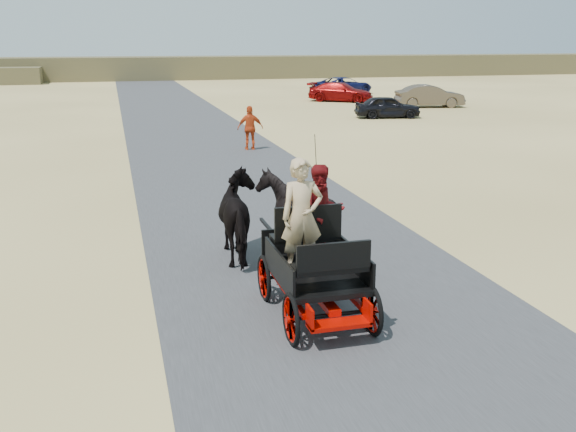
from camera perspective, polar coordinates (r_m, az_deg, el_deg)
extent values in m
plane|color=tan|center=(12.11, 2.23, -5.01)|extent=(140.00, 140.00, 0.00)
cube|color=#38383A|center=(12.11, 2.23, -4.99)|extent=(6.00, 140.00, 0.01)
cube|color=brown|center=(72.96, -12.77, 12.70)|extent=(140.00, 6.00, 2.40)
imported|color=black|center=(12.67, -4.06, -0.08)|extent=(0.91, 2.01, 1.70)
imported|color=black|center=(12.91, 0.73, 0.27)|extent=(1.37, 1.54, 1.70)
imported|color=tan|center=(9.77, 1.24, -0.04)|extent=(0.66, 0.43, 1.80)
imported|color=#660C0F|center=(10.45, 3.02, 0.33)|extent=(0.77, 0.60, 1.58)
imported|color=#C73F16|center=(25.45, -3.37, 7.82)|extent=(1.04, 0.50, 1.73)
imported|color=black|center=(36.50, 8.84, 9.58)|extent=(3.78, 2.04, 1.22)
imported|color=brown|center=(42.82, 12.48, 10.37)|extent=(4.51, 2.26, 1.42)
imported|color=maroon|center=(45.88, 4.71, 10.93)|extent=(4.79, 4.08, 1.32)
imported|color=navy|center=(52.04, 4.98, 11.47)|extent=(5.35, 3.89, 1.35)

